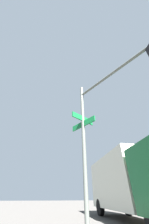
# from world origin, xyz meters

# --- Properties ---
(traffic_signal_near) EXTENTS (3.12, 2.03, 5.04)m
(traffic_signal_near) POSITION_xyz_m (-6.24, -6.43, 3.55)
(traffic_signal_near) COLOR #474C47
(traffic_signal_near) RESTS_ON ground_plane
(box_truck_second) EXTENTS (8.74, 2.74, 3.52)m
(box_truck_second) POSITION_xyz_m (-11.52, -3.27, 1.92)
(box_truck_second) COLOR #19592D
(box_truck_second) RESTS_ON ground_plane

